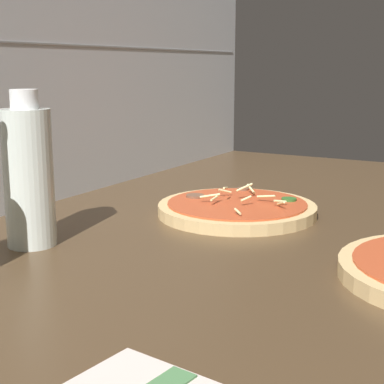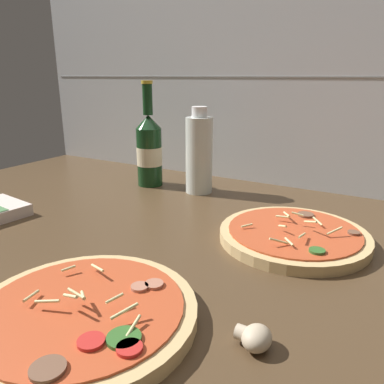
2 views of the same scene
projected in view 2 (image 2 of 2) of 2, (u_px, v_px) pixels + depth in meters
The scene contains 7 objects.
counter_slab at pixel (195, 258), 62.23cm from camera, with size 160.00×90.00×2.50cm.
tile_backsplash at pixel (287, 77), 91.29cm from camera, with size 160.00×1.13×60.00cm.
pizza_near at pixel (83, 314), 43.85cm from camera, with size 26.96×26.96×4.84cm.
pizza_far at pixel (293, 235), 65.52cm from camera, with size 25.75×25.75×4.79cm.
beer_bottle at pixel (149, 149), 96.97cm from camera, with size 6.60×6.60×26.67cm.
oil_bottle at pixel (199, 154), 90.83cm from camera, with size 6.58×6.58×20.89cm.
mushroom_left at pixel (255, 337), 39.57cm from camera, with size 3.92×3.73×2.61cm.
Camera 2 is at (27.68, -48.82, 30.30)cm, focal length 35.00 mm.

